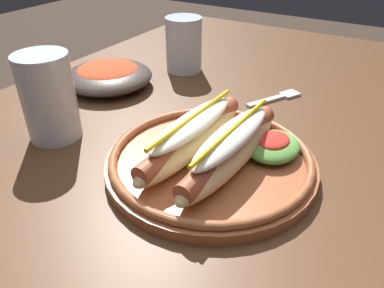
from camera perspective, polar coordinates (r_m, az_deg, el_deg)
dining_table at (r=0.64m, az=-2.41°, el=-7.11°), size 1.44×0.82×0.74m
hot_dog_plate at (r=0.51m, az=3.34°, el=-1.33°), size 0.29×0.29×0.08m
fork at (r=0.73m, az=12.94°, el=6.93°), size 0.11×0.07×0.00m
water_cup at (r=0.60m, az=-21.11°, el=6.69°), size 0.08×0.08×0.13m
extra_cup at (r=0.84m, az=-1.27°, el=14.99°), size 0.08×0.08×0.12m
side_bowl at (r=0.78m, az=-12.72°, el=10.26°), size 0.18×0.18×0.05m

